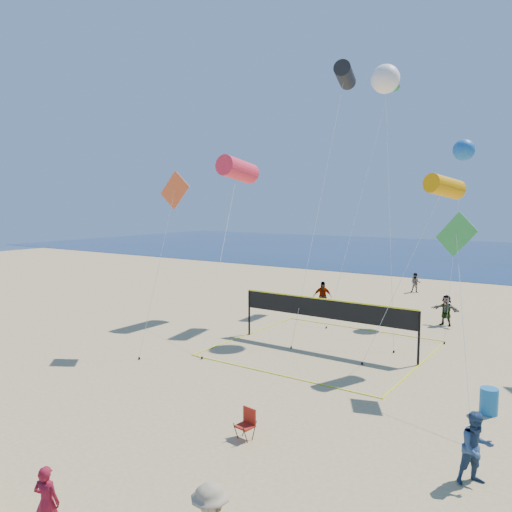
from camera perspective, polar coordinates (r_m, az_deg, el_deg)
The scene contains 18 objects.
ground at distance 12.96m, azimuth -11.53°, elevation -25.13°, with size 120.00×120.00×0.00m, color tan.
ocean at distance 70.53m, azimuth 26.79°, elevation -0.03°, with size 140.00×50.00×0.03m, color #10294C.
woman at distance 11.83m, azimuth -22.81°, elevation -24.51°, with size 0.55×0.36×1.51m, color maroon.
bystander_a at distance 13.74m, azimuth 23.86°, elevation -19.44°, with size 0.86×0.67×1.77m, color navy.
far_person_0 at distance 31.01m, azimuth 7.60°, elevation -4.64°, with size 1.12×0.47×1.91m, color gray.
far_person_1 at distance 29.39m, azimuth 20.89°, elevation -5.81°, with size 1.57×0.50×1.69m, color gray.
far_person_3 at distance 39.33m, azimuth 17.77°, elevation -2.94°, with size 0.72×0.56×1.48m, color gray.
camp_chair at distance 14.96m, azimuth -1.04°, elevation -18.43°, with size 0.53×0.64×0.97m.
trash_barrel at distance 18.09m, azimuth 25.08°, elevation -14.79°, with size 0.56×0.56×0.84m, color #1A69AD.
volleyball_net at distance 23.26m, azimuth 7.92°, elevation -6.64°, with size 8.91×8.77×2.34m.
kite_0 at distance 29.20m, azimuth -2.10°, elevation 9.84°, with size 4.13×9.06×9.40m.
kite_1 at distance 30.40m, azimuth 10.13°, elevation 19.67°, with size 1.60×8.71×14.53m.
kite_2 at distance 21.53m, azimuth 20.73°, elevation 7.41°, with size 3.37×2.81×7.86m.
kite_3 at distance 22.78m, azimuth -9.44°, elevation 6.65°, with size 1.76×2.39×8.13m.
kite_4 at distance 18.67m, azimuth 21.98°, elevation 1.46°, with size 2.33×4.65×6.41m.
kite_6 at distance 27.69m, azimuth 14.57°, elevation 18.97°, with size 2.93×4.72×13.70m.
kite_7 at distance 30.78m, azimuth 22.66°, elevation 11.11°, with size 1.49×6.56×10.25m.
kite_8 at distance 34.87m, azimuth 15.20°, elevation 18.68°, with size 0.97×9.30×14.97m.
Camera 1 is at (7.93, -7.77, 6.68)m, focal length 35.00 mm.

